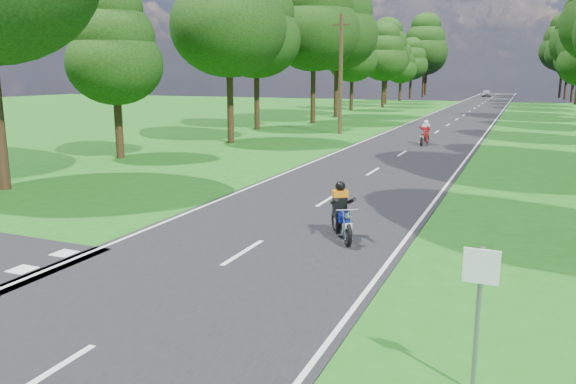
% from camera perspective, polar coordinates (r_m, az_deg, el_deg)
% --- Properties ---
extents(ground, '(160.00, 160.00, 0.00)m').
position_cam_1_polar(ground, '(11.63, -9.19, -8.98)').
color(ground, '#195C15').
rests_on(ground, ground).
extents(main_road, '(7.00, 140.00, 0.02)m').
position_cam_1_polar(main_road, '(59.58, 17.43, 7.46)').
color(main_road, black).
rests_on(main_road, ground).
extents(road_markings, '(7.40, 140.00, 0.01)m').
position_cam_1_polar(road_markings, '(57.74, 17.10, 7.37)').
color(road_markings, silver).
rests_on(road_markings, main_road).
extents(treeline, '(40.00, 115.35, 14.78)m').
position_cam_1_polar(treeline, '(69.48, 19.96, 14.68)').
color(treeline, black).
rests_on(treeline, ground).
extents(telegraph_pole, '(1.20, 0.26, 8.00)m').
position_cam_1_polar(telegraph_pole, '(39.00, 5.38, 11.84)').
color(telegraph_pole, '#382616').
rests_on(telegraph_pole, ground).
extents(road_sign, '(0.45, 0.07, 2.00)m').
position_cam_1_polar(road_sign, '(7.67, 18.85, -10.00)').
color(road_sign, slate).
rests_on(road_sign, ground).
extents(rider_near_blue, '(1.37, 1.79, 1.44)m').
position_cam_1_polar(rider_near_blue, '(14.20, 5.46, -1.88)').
color(rider_near_blue, navy).
rests_on(rider_near_blue, main_road).
extents(rider_far_red, '(0.66, 1.76, 1.45)m').
position_cam_1_polar(rider_far_red, '(33.91, 13.75, 5.90)').
color(rider_far_red, '#B8150E').
rests_on(rider_far_red, main_road).
extents(distant_car, '(1.94, 3.94, 1.29)m').
position_cam_1_polar(distant_car, '(107.44, 19.50, 9.45)').
color(distant_car, '#B4B6BB').
rests_on(distant_car, main_road).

